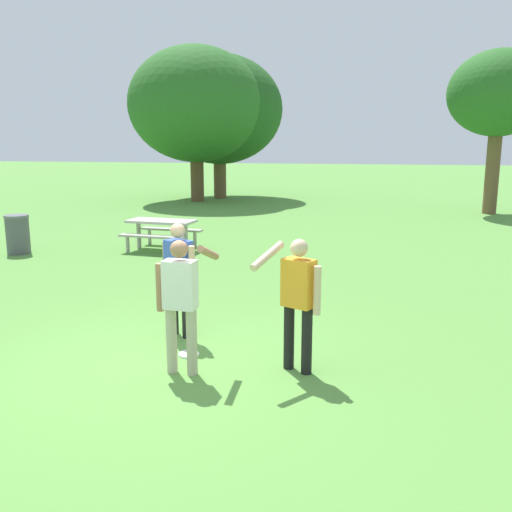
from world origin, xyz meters
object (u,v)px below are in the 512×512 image
Objects in this scene: person_thrower at (179,272)px; tree_broad_center at (219,110)px; tree_tall_left at (196,105)px; picnic_table_near at (162,228)px; person_bystander at (181,296)px; frisbee at (189,354)px; trash_can_beside_table at (18,234)px; person_catcher at (298,295)px; tree_far_right at (499,95)px.

tree_broad_center is at bearing 103.12° from person_thrower.
picnic_table_near is at bearing -77.42° from tree_tall_left.
person_bystander is 1.10m from frisbee.
person_thrower is 1.00× the size of person_bystander.
tree_tall_left is (-5.43, 18.08, 4.28)m from frisbee.
trash_can_beside_table is at bearing -161.21° from picnic_table_near.
tree_tall_left is (-5.53, 18.64, 3.33)m from person_bystander.
trash_can_beside_table is (-7.69, 5.86, -0.48)m from person_catcher.
person_catcher is 21.10m from tree_broad_center.
tree_far_right is (11.59, -3.66, 0.25)m from tree_broad_center.
person_thrower reaches higher than picnic_table_near.
tree_broad_center reaches higher than person_catcher.
tree_tall_left is 1.02× the size of tree_broad_center.
person_bystander is 1.71× the size of trash_can_beside_table.
tree_tall_left reaches higher than tree_broad_center.
tree_broad_center reaches higher than frisbee.
trash_can_beside_table is (-5.88, 4.93, -0.46)m from person_thrower.
tree_tall_left is at bearing 102.58° from picnic_table_near.
tree_tall_left is at bearing -112.22° from tree_broad_center.
person_thrower is 0.89× the size of picnic_table_near.
trash_can_beside_table is at bearing -93.72° from tree_tall_left.
person_catcher reaches higher than trash_can_beside_table.
person_thrower is 7.69m from trash_can_beside_table.
frisbee is 19.36m from tree_tall_left.
person_catcher is at bearing -9.09° from frisbee.
person_thrower is 0.24× the size of tree_tall_left.
tree_broad_center is (-1.88, 12.91, 3.59)m from picnic_table_near.
frisbee is at bearing 170.91° from person_catcher.
frisbee is at bearing -66.79° from picnic_table_near.
person_catcher is at bearing -69.41° from tree_tall_left.
tree_far_right is (7.17, 15.31, 3.45)m from person_thrower.
person_catcher is at bearing -37.31° from trash_can_beside_table.
tree_far_right reaches higher than person_catcher.
picnic_table_near is at bearing 112.80° from person_thrower.
tree_broad_center is (-4.78, 19.68, 4.14)m from frisbee.
person_catcher is 8.25m from picnic_table_near.
person_thrower is at bearing -76.88° from tree_broad_center.
person_bystander reaches higher than picnic_table_near.
person_thrower reaches higher than trash_can_beside_table.
tree_broad_center is at bearing 103.64° from frisbee.
person_bystander reaches higher than trash_can_beside_table.
person_thrower is at bearing 116.62° from frisbee.
person_catcher is 1.75m from frisbee.
picnic_table_near is 13.53m from tree_broad_center.
person_catcher is at bearing -108.28° from tree_far_right.
trash_can_beside_table is (-6.34, 6.18, -0.48)m from person_bystander.
tree_far_right reaches higher than person_bystander.
person_bystander is at bearing -67.68° from picnic_table_near.
tree_broad_center reaches higher than person_thrower.
person_catcher is 1.00× the size of person_bystander.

